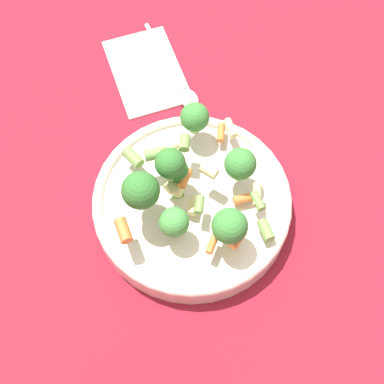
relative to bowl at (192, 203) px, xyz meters
The scene contains 5 objects.
ground_plane 0.02m from the bowl, ahead, with size 3.00×3.00×0.00m, color maroon.
bowl is the anchor object (origin of this frame).
pasta_salad 0.06m from the bowl, 49.65° to the right, with size 0.21×0.22×0.08m.
napkin 0.24m from the bowl, 140.37° to the right, with size 0.18×0.18×0.01m.
spoon 0.20m from the bowl, 151.30° to the right, with size 0.13×0.14×0.01m.
Camera 1 is at (0.27, 0.12, 0.64)m, focal length 50.00 mm.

